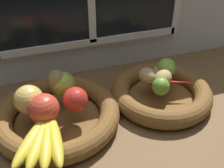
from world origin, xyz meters
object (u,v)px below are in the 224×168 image
banana_bunch_front (44,138)px  apple_red_front (44,109)px  potato_back (162,71)px  potato_oblong (147,76)px  chili_pepper (171,82)px  fruit_bowl_right (161,93)px  apple_green_back (63,84)px  pear_brown (58,83)px  apple_red_right (75,99)px  fruit_bowl_left (57,115)px  potato_large (163,78)px  lime_far (166,68)px  lime_near (161,87)px  apple_golden_left (29,100)px

banana_bunch_front → apple_red_front: bearing=80.4°
apple_red_front → potato_back: size_ratio=1.07×
potato_oblong → chili_pepper: potato_oblong is taller
fruit_bowl_right → apple_green_back: bearing=170.0°
banana_bunch_front → potato_back: 43.24cm
pear_brown → chili_pepper: bearing=-10.8°
apple_red_right → fruit_bowl_left: bearing=151.1°
apple_red_right → apple_red_front: size_ratio=0.85×
potato_large → potato_back: bearing=65.6°
apple_green_back → banana_bunch_front: 19.60cm
lime_far → fruit_bowl_left: bearing=-173.5°
fruit_bowl_left → potato_large: bearing=0.0°
potato_oblong → potato_large: bearing=-37.9°
apple_red_front → pear_brown: (5.12, 10.35, 0.10)cm
apple_red_right → chili_pepper: bearing=3.6°
pear_brown → lime_near: bearing=-18.7°
fruit_bowl_left → apple_golden_left: 9.59cm
fruit_bowl_right → apple_golden_left: bearing=179.5°
apple_red_right → potato_large: bearing=5.8°
fruit_bowl_right → apple_red_front: bearing=-172.3°
lime_near → lime_far: bearing=54.2°
lime_near → chili_pepper: (5.31, 3.18, -1.63)cm
potato_large → lime_far: (3.20, 4.11, 0.69)cm
apple_red_right → chili_pepper: 30.45cm
pear_brown → potato_oblong: bearing=-5.3°
apple_green_back → apple_red_front: bearing=-123.0°
banana_bunch_front → potato_back: bearing=23.6°
potato_back → lime_far: size_ratio=1.17×
fruit_bowl_right → lime_near: bearing=-123.7°
fruit_bowl_right → apple_red_right: apple_red_right is taller
fruit_bowl_left → potato_large: size_ratio=5.30×
fruit_bowl_left → banana_bunch_front: (-4.65, -12.63, 4.67)cm
potato_back → lime_near: (-4.86, -8.78, 0.61)cm
apple_golden_left → chili_pepper: bearing=-1.8°
apple_golden_left → apple_red_front: bearing=-57.8°
apple_green_back → lime_near: bearing=-19.1°
apple_green_back → potato_large: 30.13cm
pear_brown → lime_near: size_ratio=1.55×
potato_large → apple_red_right: bearing=-174.2°
fruit_bowl_left → potato_back: (34.98, 4.67, 5.02)cm
apple_red_front → apple_green_back: 12.05cm
banana_bunch_front → potato_large: (37.51, 12.63, 0.82)cm
apple_red_right → potato_large: size_ratio=1.01×
apple_red_front → banana_bunch_front: (-1.30, -7.75, -2.30)cm
lime_near → pear_brown: bearing=161.3°
potato_back → lime_near: 10.05cm
fruit_bowl_left → apple_green_back: 9.00cm
banana_bunch_front → chili_pepper: size_ratio=1.42×
fruit_bowl_right → apple_golden_left: apple_golden_left is taller
lime_near → apple_golden_left: bearing=173.0°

